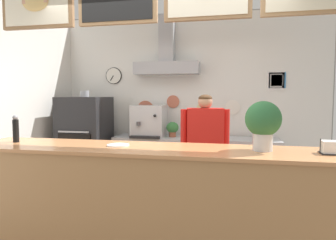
{
  "coord_description": "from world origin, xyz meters",
  "views": [
    {
      "loc": [
        0.71,
        -2.94,
        1.55
      ],
      "look_at": [
        -0.06,
        0.67,
        1.26
      ],
      "focal_mm": 32.69,
      "sensor_mm": 36.0,
      "label": 1
    }
  ],
  "objects_px": {
    "basil_vase": "(263,123)",
    "napkin_holder": "(330,148)",
    "pizza_oven": "(86,145)",
    "shop_worker": "(205,153)",
    "condiment_plate": "(118,145)",
    "potted_rosemary": "(205,131)",
    "potted_sage": "(172,128)",
    "pepper_grinder": "(16,129)",
    "potted_basil": "(259,131)",
    "espresso_machine": "(149,121)"
  },
  "relations": [
    {
      "from": "shop_worker",
      "to": "pepper_grinder",
      "type": "relative_size",
      "value": 5.67
    },
    {
      "from": "condiment_plate",
      "to": "napkin_holder",
      "type": "height_order",
      "value": "napkin_holder"
    },
    {
      "from": "potted_rosemary",
      "to": "basil_vase",
      "type": "relative_size",
      "value": 0.46
    },
    {
      "from": "shop_worker",
      "to": "condiment_plate",
      "type": "distance_m",
      "value": 1.34
    },
    {
      "from": "potted_basil",
      "to": "potted_rosemary",
      "type": "xyz_separation_m",
      "value": [
        -0.81,
        0.01,
        -0.02
      ]
    },
    {
      "from": "potted_basil",
      "to": "basil_vase",
      "type": "relative_size",
      "value": 0.51
    },
    {
      "from": "condiment_plate",
      "to": "basil_vase",
      "type": "xyz_separation_m",
      "value": [
        1.31,
        0.01,
        0.23
      ]
    },
    {
      "from": "shop_worker",
      "to": "potted_sage",
      "type": "height_order",
      "value": "shop_worker"
    },
    {
      "from": "shop_worker",
      "to": "potted_sage",
      "type": "xyz_separation_m",
      "value": [
        -0.6,
        0.95,
        0.2
      ]
    },
    {
      "from": "basil_vase",
      "to": "potted_basil",
      "type": "bearing_deg",
      "value": 86.38
    },
    {
      "from": "pepper_grinder",
      "to": "condiment_plate",
      "type": "distance_m",
      "value": 1.1
    },
    {
      "from": "shop_worker",
      "to": "pepper_grinder",
      "type": "distance_m",
      "value": 2.16
    },
    {
      "from": "pizza_oven",
      "to": "potted_basil",
      "type": "bearing_deg",
      "value": 5.58
    },
    {
      "from": "pepper_grinder",
      "to": "basil_vase",
      "type": "xyz_separation_m",
      "value": [
        2.4,
        0.02,
        0.1
      ]
    },
    {
      "from": "espresso_machine",
      "to": "condiment_plate",
      "type": "relative_size",
      "value": 2.47
    },
    {
      "from": "potted_sage",
      "to": "condiment_plate",
      "type": "height_order",
      "value": "potted_sage"
    },
    {
      "from": "pepper_grinder",
      "to": "shop_worker",
      "type": "bearing_deg",
      "value": 31.42
    },
    {
      "from": "pizza_oven",
      "to": "espresso_machine",
      "type": "distance_m",
      "value": 1.09
    },
    {
      "from": "espresso_machine",
      "to": "potted_basil",
      "type": "xyz_separation_m",
      "value": [
        1.7,
        0.02,
        -0.12
      ]
    },
    {
      "from": "basil_vase",
      "to": "napkin_holder",
      "type": "distance_m",
      "value": 0.55
    },
    {
      "from": "potted_sage",
      "to": "basil_vase",
      "type": "relative_size",
      "value": 0.56
    },
    {
      "from": "pizza_oven",
      "to": "condiment_plate",
      "type": "bearing_deg",
      "value": -54.94
    },
    {
      "from": "potted_rosemary",
      "to": "napkin_holder",
      "type": "distance_m",
      "value": 2.41
    },
    {
      "from": "pizza_oven",
      "to": "potted_sage",
      "type": "height_order",
      "value": "pizza_oven"
    },
    {
      "from": "pizza_oven",
      "to": "pepper_grinder",
      "type": "bearing_deg",
      "value": -84.92
    },
    {
      "from": "shop_worker",
      "to": "napkin_holder",
      "type": "relative_size",
      "value": 10.32
    },
    {
      "from": "pizza_oven",
      "to": "condiment_plate",
      "type": "distance_m",
      "value": 2.21
    },
    {
      "from": "pepper_grinder",
      "to": "pizza_oven",
      "type": "bearing_deg",
      "value": 95.08
    },
    {
      "from": "pizza_oven",
      "to": "shop_worker",
      "type": "relative_size",
      "value": 1.04
    },
    {
      "from": "espresso_machine",
      "to": "pepper_grinder",
      "type": "xyz_separation_m",
      "value": [
        -0.83,
        -2.03,
        0.07
      ]
    },
    {
      "from": "pizza_oven",
      "to": "shop_worker",
      "type": "height_order",
      "value": "pizza_oven"
    },
    {
      "from": "pizza_oven",
      "to": "shop_worker",
      "type": "xyz_separation_m",
      "value": [
        1.97,
        -0.68,
        0.06
      ]
    },
    {
      "from": "pepper_grinder",
      "to": "napkin_holder",
      "type": "distance_m",
      "value": 2.92
    },
    {
      "from": "basil_vase",
      "to": "napkin_holder",
      "type": "relative_size",
      "value": 2.8
    },
    {
      "from": "pepper_grinder",
      "to": "espresso_machine",
      "type": "bearing_deg",
      "value": 67.76
    },
    {
      "from": "shop_worker",
      "to": "condiment_plate",
      "type": "xyz_separation_m",
      "value": [
        -0.72,
        -1.1,
        0.25
      ]
    },
    {
      "from": "potted_basil",
      "to": "potted_rosemary",
      "type": "distance_m",
      "value": 0.81
    },
    {
      "from": "potted_sage",
      "to": "potted_rosemary",
      "type": "xyz_separation_m",
      "value": [
        0.51,
        0.01,
        -0.03
      ]
    },
    {
      "from": "pizza_oven",
      "to": "pepper_grinder",
      "type": "xyz_separation_m",
      "value": [
        0.16,
        -1.79,
        0.45
      ]
    },
    {
      "from": "pizza_oven",
      "to": "potted_sage",
      "type": "bearing_deg",
      "value": 10.97
    },
    {
      "from": "condiment_plate",
      "to": "basil_vase",
      "type": "relative_size",
      "value": 0.5
    },
    {
      "from": "potted_sage",
      "to": "espresso_machine",
      "type": "bearing_deg",
      "value": -176.62
    },
    {
      "from": "shop_worker",
      "to": "potted_rosemary",
      "type": "distance_m",
      "value": 0.98
    },
    {
      "from": "espresso_machine",
      "to": "napkin_holder",
      "type": "xyz_separation_m",
      "value": [
        2.09,
        -2.06,
        -0.01
      ]
    },
    {
      "from": "potted_basil",
      "to": "condiment_plate",
      "type": "bearing_deg",
      "value": -125.01
    },
    {
      "from": "pizza_oven",
      "to": "condiment_plate",
      "type": "height_order",
      "value": "pizza_oven"
    },
    {
      "from": "pepper_grinder",
      "to": "basil_vase",
      "type": "height_order",
      "value": "basil_vase"
    },
    {
      "from": "basil_vase",
      "to": "pizza_oven",
      "type": "bearing_deg",
      "value": 145.29
    },
    {
      "from": "napkin_holder",
      "to": "pepper_grinder",
      "type": "bearing_deg",
      "value": 179.54
    },
    {
      "from": "espresso_machine",
      "to": "napkin_holder",
      "type": "distance_m",
      "value": 2.93
    }
  ]
}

